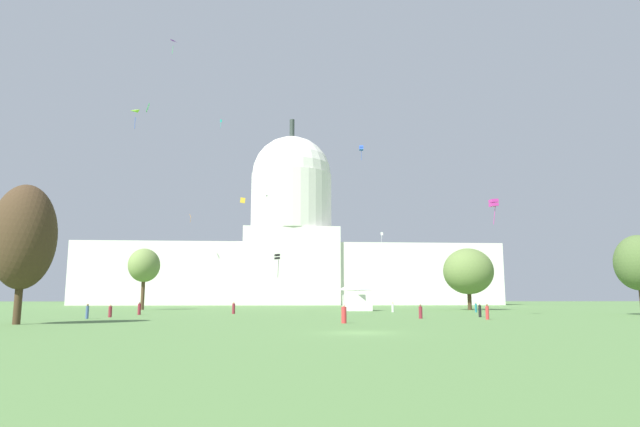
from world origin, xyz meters
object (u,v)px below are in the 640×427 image
object	(u,v)px
tree_east_far	(639,263)
kite_green_mid	(148,108)
person_black_near_tree_east	(480,311)
kite_black_low	(277,257)
kite_turquoise_high	(221,122)
capitol_building	(291,248)
tree_west_near	(144,266)
kite_white_mid	(382,236)
kite_magenta_low	(494,203)
tree_east_mid	(468,271)
kite_gold_mid	(243,200)
event_tent	(357,296)
person_teal_mid_left	(476,308)
kite_lime_mid	(137,116)
person_denim_near_tent	(87,312)
person_maroon_front_center	(234,308)
person_maroon_aisle_center	(110,311)
person_red_back_center	(487,312)
tree_west_far	(23,237)
kite_orange_mid	(190,216)
kite_violet_high	(171,43)
person_maroon_lawn_far_left	(139,309)
person_maroon_front_left	(421,312)
person_white_back_right	(393,308)
kite_blue_high	(361,148)

from	to	relation	value
tree_east_far	kite_green_mid	bearing A→B (deg)	-177.88
person_black_near_tree_east	kite_black_low	bearing A→B (deg)	164.70
person_black_near_tree_east	kite_turquoise_high	distance (m)	125.67
capitol_building	tree_west_near	xyz separation A→B (m)	(-31.56, -82.06, -11.27)
kite_white_mid	kite_magenta_low	xyz separation A→B (m)	(2.27, -68.99, -3.37)
tree_east_mid	capitol_building	bearing A→B (deg)	111.02
tree_west_near	kite_gold_mid	size ratio (longest dim) A/B	8.89
kite_gold_mid	kite_magenta_low	distance (m)	63.07
event_tent	person_black_near_tree_east	bearing A→B (deg)	-72.19
person_teal_mid_left	kite_lime_mid	size ratio (longest dim) A/B	0.61
person_denim_near_tent	person_maroon_front_center	bearing A→B (deg)	-172.33
person_maroon_aisle_center	kite_gold_mid	distance (m)	57.86
tree_west_near	person_red_back_center	distance (m)	75.14
tree_west_far	tree_west_near	bearing A→B (deg)	94.21
tree_east_far	kite_orange_mid	size ratio (longest dim) A/B	4.07
tree_west_near	person_black_near_tree_east	xyz separation A→B (m)	(52.11, -48.06, -8.14)
kite_green_mid	person_black_near_tree_east	bearing A→B (deg)	-63.31
event_tent	kite_violet_high	bearing A→B (deg)	173.33
kite_white_mid	person_maroon_front_center	bearing A→B (deg)	-16.06
tree_west_far	kite_white_mid	size ratio (longest dim) A/B	3.00
capitol_building	person_black_near_tree_east	distance (m)	133.15
capitol_building	tree_west_far	world-z (taller)	capitol_building
tree_west_near	kite_green_mid	world-z (taller)	kite_green_mid
person_maroon_lawn_far_left	kite_turquoise_high	bearing A→B (deg)	24.60
event_tent	person_red_back_center	world-z (taller)	event_tent
event_tent	person_black_near_tree_east	world-z (taller)	event_tent
kite_white_mid	tree_west_far	bearing A→B (deg)	-14.85
person_maroon_front_center	person_maroon_front_left	size ratio (longest dim) A/B	1.11
tree_east_mid	person_maroon_lawn_far_left	distance (m)	64.54
capitol_building	tree_west_near	size ratio (longest dim) A/B	11.77
kite_gold_mid	kite_magenta_low	size ratio (longest dim) A/B	0.41
person_white_back_right	kite_magenta_low	size ratio (longest dim) A/B	0.48
kite_turquoise_high	kite_black_low	world-z (taller)	kite_turquoise_high
person_white_back_right	kite_gold_mid	distance (m)	46.33
person_maroon_front_left	tree_east_mid	bearing A→B (deg)	-150.40
tree_west_near	person_black_near_tree_east	size ratio (longest dim) A/B	7.59
person_maroon_front_center	kite_orange_mid	world-z (taller)	kite_orange_mid
person_teal_mid_left	kite_gold_mid	distance (m)	56.49
capitol_building	kite_magenta_low	distance (m)	128.44
capitol_building	kite_gold_mid	size ratio (longest dim) A/B	104.71
kite_green_mid	kite_white_mid	world-z (taller)	kite_green_mid
kite_white_mid	kite_turquoise_high	world-z (taller)	kite_turquoise_high
kite_lime_mid	kite_blue_high	xyz separation A→B (m)	(42.53, 29.98, 3.59)
kite_turquoise_high	kite_blue_high	xyz separation A→B (m)	(37.58, -48.78, -21.61)
tree_east_mid	kite_magenta_low	size ratio (longest dim) A/B	3.58
tree_east_far	tree_west_near	bearing A→B (deg)	151.53
person_teal_mid_left	kite_violet_high	distance (m)	79.43
event_tent	kite_magenta_low	xyz separation A→B (m)	(14.12, -31.95, 12.24)
tree_east_mid	person_white_back_right	xyz separation A→B (m)	(-19.01, -16.76, -6.90)
tree_east_far	kite_gold_mid	distance (m)	77.30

